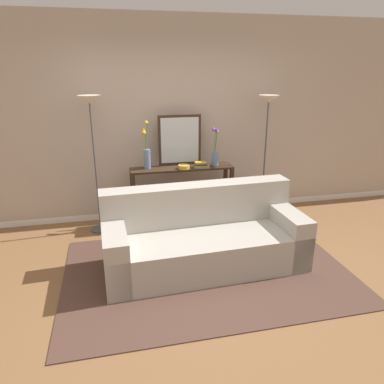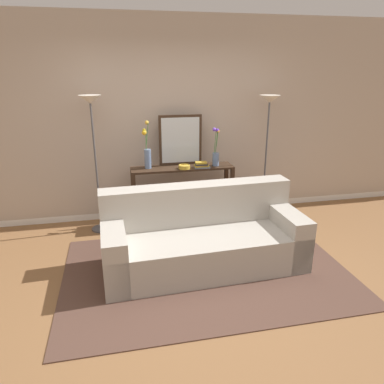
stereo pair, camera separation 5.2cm
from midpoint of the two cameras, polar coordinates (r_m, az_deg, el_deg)
The scene contains 13 objects.
ground_plane at distance 3.83m, azimuth -0.20°, elevation -14.86°, with size 16.00×16.00×0.02m, color brown.
back_wall at distance 5.24m, azimuth -5.19°, elevation 11.11°, with size 12.00×0.15×2.80m.
area_rug at distance 4.07m, azimuth 1.98°, elevation -12.33°, with size 3.05×2.04×0.01m.
couch at distance 4.05m, azimuth 1.42°, elevation -7.45°, with size 2.21×0.96×0.88m.
console_table at distance 5.07m, azimuth -1.89°, elevation 1.20°, with size 1.42×0.33×0.82m.
floor_lamp_left at distance 4.76m, azimuth -15.86°, elevation 9.86°, with size 0.28×0.28×1.80m.
floor_lamp_right at distance 5.21m, azimuth 11.50°, elevation 10.64°, with size 0.28×0.28×1.77m.
wall_mirror at distance 5.05m, azimuth -2.24°, elevation 8.18°, with size 0.60×0.02×0.69m.
vase_tall_flowers at distance 4.92m, azimuth -7.48°, elevation 6.12°, with size 0.11×0.10×0.64m.
vase_short_flowers at distance 5.04m, azimuth 3.39°, elevation 6.10°, with size 0.10×0.10×0.53m.
fruit_bowl at distance 4.90m, azimuth -1.61°, elevation 4.00°, with size 0.16×0.16×0.05m.
book_stack at distance 4.94m, azimuth 1.13°, elevation 4.26°, with size 0.22×0.14×0.08m.
book_row_under_console at distance 5.19m, azimuth -6.67°, elevation -4.48°, with size 0.28×0.17×0.12m.
Camera 1 is at (-0.71, -3.09, 2.14)m, focal length 33.78 mm.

